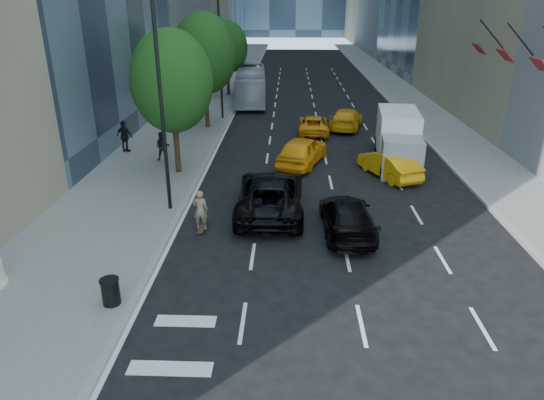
{
  "coord_description": "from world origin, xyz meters",
  "views": [
    {
      "loc": [
        -1.2,
        -15.8,
        8.85
      ],
      "look_at": [
        -1.84,
        1.63,
        1.6
      ],
      "focal_mm": 32.0,
      "sensor_mm": 36.0,
      "label": 1
    }
  ],
  "objects_px": {
    "black_sedan_mercedes": "(347,216)",
    "trash_can": "(111,292)",
    "city_bus": "(251,85)",
    "black_sedan_lincoln": "(270,194)",
    "box_truck": "(398,139)",
    "skateboarder": "(201,213)"
  },
  "relations": [
    {
      "from": "trash_can",
      "to": "black_sedan_mercedes",
      "type": "bearing_deg",
      "value": 35.4
    },
    {
      "from": "black_sedan_lincoln",
      "to": "black_sedan_mercedes",
      "type": "height_order",
      "value": "black_sedan_lincoln"
    },
    {
      "from": "black_sedan_lincoln",
      "to": "box_truck",
      "type": "height_order",
      "value": "box_truck"
    },
    {
      "from": "black_sedan_lincoln",
      "to": "black_sedan_mercedes",
      "type": "relative_size",
      "value": 1.27
    },
    {
      "from": "black_sedan_mercedes",
      "to": "trash_can",
      "type": "xyz_separation_m",
      "value": [
        -7.8,
        -5.54,
        -0.14
      ]
    },
    {
      "from": "black_sedan_lincoln",
      "to": "box_truck",
      "type": "distance_m",
      "value": 10.08
    },
    {
      "from": "black_sedan_mercedes",
      "to": "city_bus",
      "type": "bearing_deg",
      "value": -79.16
    },
    {
      "from": "box_truck",
      "to": "city_bus",
      "type": "bearing_deg",
      "value": 125.0
    },
    {
      "from": "skateboarder",
      "to": "black_sedan_mercedes",
      "type": "relative_size",
      "value": 0.35
    },
    {
      "from": "box_truck",
      "to": "trash_can",
      "type": "height_order",
      "value": "box_truck"
    },
    {
      "from": "skateboarder",
      "to": "trash_can",
      "type": "bearing_deg",
      "value": 73.27
    },
    {
      "from": "black_sedan_lincoln",
      "to": "black_sedan_mercedes",
      "type": "bearing_deg",
      "value": 149.01
    },
    {
      "from": "city_bus",
      "to": "trash_can",
      "type": "height_order",
      "value": "city_bus"
    },
    {
      "from": "skateboarder",
      "to": "box_truck",
      "type": "xyz_separation_m",
      "value": [
        9.78,
        9.26,
        0.64
      ]
    },
    {
      "from": "box_truck",
      "to": "skateboarder",
      "type": "bearing_deg",
      "value": -130.19
    },
    {
      "from": "black_sedan_lincoln",
      "to": "city_bus",
      "type": "distance_m",
      "value": 25.38
    },
    {
      "from": "black_sedan_lincoln",
      "to": "skateboarder",
      "type": "bearing_deg",
      "value": 36.67
    },
    {
      "from": "city_bus",
      "to": "black_sedan_lincoln",
      "type": "bearing_deg",
      "value": -87.14
    },
    {
      "from": "city_bus",
      "to": "box_truck",
      "type": "relative_size",
      "value": 1.74
    },
    {
      "from": "black_sedan_mercedes",
      "to": "trash_can",
      "type": "distance_m",
      "value": 9.57
    },
    {
      "from": "black_sedan_mercedes",
      "to": "city_bus",
      "type": "xyz_separation_m",
      "value": [
        -6.0,
        27.13,
        0.83
      ]
    },
    {
      "from": "box_truck",
      "to": "black_sedan_mercedes",
      "type": "bearing_deg",
      "value": -106.4
    }
  ]
}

